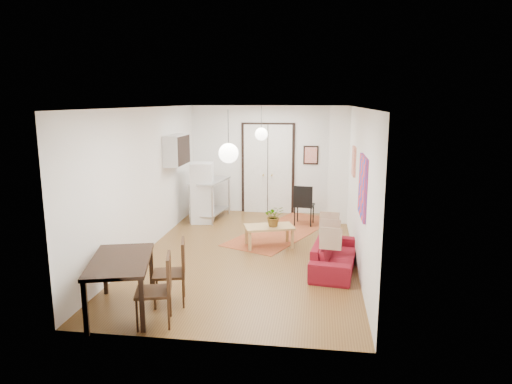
# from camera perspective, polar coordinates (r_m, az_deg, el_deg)

# --- Properties ---
(floor) EXTENTS (7.00, 7.00, 0.00)m
(floor) POSITION_cam_1_polar(r_m,az_deg,el_deg) (9.32, -0.89, -7.59)
(floor) COLOR brown
(floor) RESTS_ON ground
(ceiling) EXTENTS (4.20, 7.00, 0.02)m
(ceiling) POSITION_cam_1_polar(r_m,az_deg,el_deg) (8.82, -0.95, 10.53)
(ceiling) COLOR white
(ceiling) RESTS_ON wall_back
(wall_back) EXTENTS (4.20, 0.02, 2.90)m
(wall_back) POSITION_cam_1_polar(r_m,az_deg,el_deg) (12.39, 1.52, 4.04)
(wall_back) COLOR white
(wall_back) RESTS_ON floor
(wall_front) EXTENTS (4.20, 0.02, 2.90)m
(wall_front) POSITION_cam_1_polar(r_m,az_deg,el_deg) (5.61, -6.33, -5.04)
(wall_front) COLOR white
(wall_front) RESTS_ON floor
(wall_left) EXTENTS (0.02, 7.00, 2.90)m
(wall_left) POSITION_cam_1_polar(r_m,az_deg,el_deg) (9.50, -13.55, 1.49)
(wall_left) COLOR white
(wall_left) RESTS_ON floor
(wall_right) EXTENTS (0.02, 7.00, 2.90)m
(wall_right) POSITION_cam_1_polar(r_m,az_deg,el_deg) (8.89, 12.58, 0.87)
(wall_right) COLOR white
(wall_right) RESTS_ON floor
(double_doors) EXTENTS (1.44, 0.06, 2.50)m
(double_doors) POSITION_cam_1_polar(r_m,az_deg,el_deg) (12.38, 1.49, 2.87)
(double_doors) COLOR white
(double_doors) RESTS_ON wall_back
(stub_partition) EXTENTS (0.50, 0.10, 2.90)m
(stub_partition) POSITION_cam_1_polar(r_m,az_deg,el_deg) (11.39, 10.30, 3.22)
(stub_partition) COLOR white
(stub_partition) RESTS_ON floor
(wall_cabinet) EXTENTS (0.35, 1.00, 0.70)m
(wall_cabinet) POSITION_cam_1_polar(r_m,az_deg,el_deg) (10.78, -9.89, 5.19)
(wall_cabinet) COLOR silver
(wall_cabinet) RESTS_ON wall_left
(painting_popart) EXTENTS (0.05, 1.00, 1.00)m
(painting_popart) POSITION_cam_1_polar(r_m,az_deg,el_deg) (7.63, 13.21, 0.66)
(painting_popart) COLOR red
(painting_popart) RESTS_ON wall_right
(painting_abstract) EXTENTS (0.05, 0.50, 0.60)m
(painting_abstract) POSITION_cam_1_polar(r_m,az_deg,el_deg) (9.62, 12.14, 3.78)
(painting_abstract) COLOR beige
(painting_abstract) RESTS_ON wall_right
(poster_back) EXTENTS (0.40, 0.03, 0.50)m
(poster_back) POSITION_cam_1_polar(r_m,az_deg,el_deg) (12.27, 6.87, 4.60)
(poster_back) COLOR red
(poster_back) RESTS_ON wall_back
(print_left) EXTENTS (0.03, 0.44, 0.54)m
(print_left) POSITION_cam_1_polar(r_m,az_deg,el_deg) (11.30, -9.87, 5.72)
(print_left) COLOR #A26243
(print_left) RESTS_ON wall_left
(pendant_back) EXTENTS (0.30, 0.30, 0.80)m
(pendant_back) POSITION_cam_1_polar(r_m,az_deg,el_deg) (10.83, 0.67, 7.25)
(pendant_back) COLOR white
(pendant_back) RESTS_ON ceiling
(pendant_front) EXTENTS (0.30, 0.30, 0.80)m
(pendant_front) POSITION_cam_1_polar(r_m,az_deg,el_deg) (6.89, -3.46, 4.87)
(pendant_front) COLOR white
(pendant_front) RESTS_ON ceiling
(kilim_rug) EXTENTS (2.59, 3.69, 0.01)m
(kilim_rug) POSITION_cam_1_polar(r_m,az_deg,el_deg) (10.84, 3.47, -4.86)
(kilim_rug) COLOR #A75729
(kilim_rug) RESTS_ON floor
(sofa) EXTENTS (1.90, 0.96, 0.53)m
(sofa) POSITION_cam_1_polar(r_m,az_deg,el_deg) (8.52, 9.81, -7.73)
(sofa) COLOR maroon
(sofa) RESTS_ON floor
(coffee_table) EXTENTS (1.13, 0.84, 0.45)m
(coffee_table) POSITION_cam_1_polar(r_m,az_deg,el_deg) (9.59, 1.65, -4.61)
(coffee_table) COLOR tan
(coffee_table) RESTS_ON floor
(potted_plant) EXTENTS (0.44, 0.48, 0.44)m
(potted_plant) POSITION_cam_1_polar(r_m,az_deg,el_deg) (9.51, 2.26, -3.02)
(potted_plant) COLOR #37672E
(potted_plant) RESTS_ON coffee_table
(kitchen_counter) EXTENTS (0.85, 1.42, 1.03)m
(kitchen_counter) POSITION_cam_1_polar(r_m,az_deg,el_deg) (11.83, -5.77, -0.11)
(kitchen_counter) COLOR #BABCC0
(kitchen_counter) RESTS_ON floor
(bowl) EXTENTS (0.30, 0.30, 0.06)m
(bowl) POSITION_cam_1_polar(r_m,az_deg,el_deg) (11.48, -6.15, 1.42)
(bowl) COLOR white
(bowl) RESTS_ON kitchen_counter
(soap_bottle) EXTENTS (0.12, 0.12, 0.21)m
(soap_bottle) POSITION_cam_1_polar(r_m,az_deg,el_deg) (12.00, -5.77, 2.24)
(soap_bottle) COLOR #5389B3
(soap_bottle) RESTS_ON kitchen_counter
(fridge) EXTENTS (0.60, 0.60, 1.51)m
(fridge) POSITION_cam_1_polar(r_m,az_deg,el_deg) (11.49, -6.73, -0.11)
(fridge) COLOR white
(fridge) RESTS_ON floor
(dining_table) EXTENTS (1.18, 1.61, 0.80)m
(dining_table) POSITION_cam_1_polar(r_m,az_deg,el_deg) (6.91, -16.58, -8.74)
(dining_table) COLOR black
(dining_table) RESTS_ON floor
(dining_chair_near) EXTENTS (0.58, 0.72, 0.99)m
(dining_chair_near) POSITION_cam_1_polar(r_m,az_deg,el_deg) (7.13, -10.58, -8.96)
(dining_chair_near) COLOR #361E11
(dining_chair_near) RESTS_ON floor
(dining_chair_far) EXTENTS (0.58, 0.72, 0.99)m
(dining_chair_far) POSITION_cam_1_polar(r_m,az_deg,el_deg) (6.54, -12.44, -10.94)
(dining_chair_far) COLOR #361E11
(dining_chair_far) RESTS_ON floor
(black_side_chair) EXTENTS (0.52, 0.52, 1.01)m
(black_side_chair) POSITION_cam_1_polar(r_m,az_deg,el_deg) (11.39, 6.08, -1.06)
(black_side_chair) COLOR black
(black_side_chair) RESTS_ON floor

